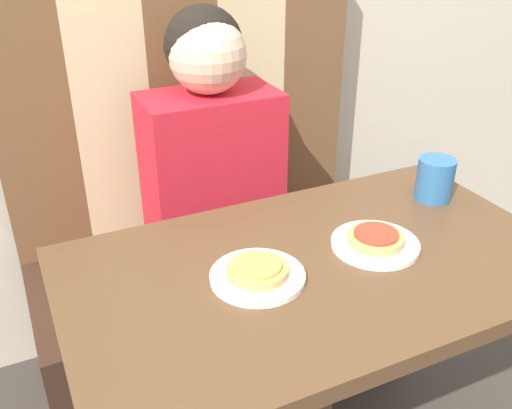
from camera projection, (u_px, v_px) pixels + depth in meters
The scene contains 9 objects.
booth_seat at pixel (218, 313), 1.84m from camera, with size 1.09×0.54×0.44m.
booth_backrest at pixel (183, 109), 1.74m from camera, with size 1.09×0.07×0.79m.
dining_table at pixel (316, 310), 1.18m from camera, with size 1.00×0.58×0.77m.
person at pixel (211, 144), 1.57m from camera, with size 0.37×0.23×0.73m.
plate_left at pixel (257, 275), 1.07m from camera, with size 0.18×0.18×0.01m.
plate_right at pixel (374, 243), 1.17m from camera, with size 0.18×0.18×0.01m.
pizza_left at pixel (257, 268), 1.06m from camera, with size 0.12×0.12×0.02m.
pizza_right at pixel (374, 236), 1.16m from camera, with size 0.12×0.12×0.02m.
drinking_cup at pixel (435, 179), 1.34m from camera, with size 0.09×0.09×0.10m.
Camera 1 is at (-0.51, -0.79, 1.40)m, focal length 40.00 mm.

